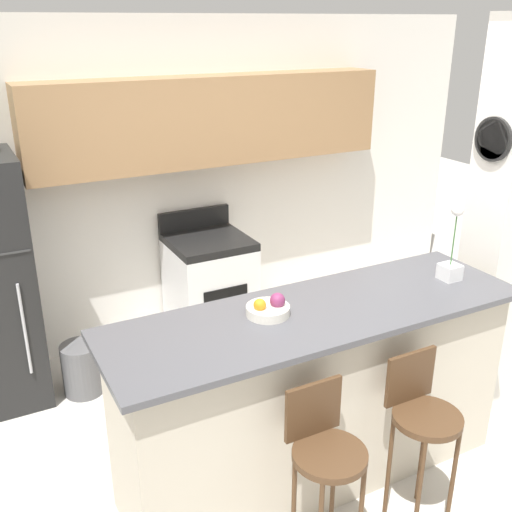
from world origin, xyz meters
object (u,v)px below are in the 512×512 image
Objects in this scene: fruit_bowl at (269,308)px; stove_range at (210,290)px; bar_stool_left at (325,454)px; bar_stool_right at (422,418)px; trash_bin at (82,369)px; orchid_vase at (451,258)px.

stove_range is at bearing 77.35° from fruit_bowl.
stove_range reaches higher than bar_stool_left.
trash_bin is at bearing 123.11° from bar_stool_right.
orchid_vase is 2.63m from trash_bin.
bar_stool_right is 2.51× the size of trash_bin.
stove_range is 2.82× the size of trash_bin.
bar_stool_left is at bearing -70.30° from trash_bin.
stove_range is 2.32× the size of orchid_vase.
bar_stool_left and bar_stool_right have the same top height.
orchid_vase is (1.19, 0.50, 0.58)m from bar_stool_left.
orchid_vase is 1.21× the size of trash_bin.
bar_stool_left is 1.00× the size of bar_stool_right.
bar_stool_left is at bearing -92.65° from fruit_bowl.
orchid_vase reaches higher than bar_stool_left.
trash_bin is at bearing 142.02° from orchid_vase.
orchid_vase is (0.79, -1.75, 0.75)m from stove_range.
orchid_vase reaches higher than trash_bin.
orchid_vase is at bearing -37.98° from trash_bin.
stove_range is 4.70× the size of fruit_bowl.
bar_stool_right is 2.42m from trash_bin.
bar_stool_right is at bearing 0.00° from bar_stool_left.
fruit_bowl reaches higher than bar_stool_left.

